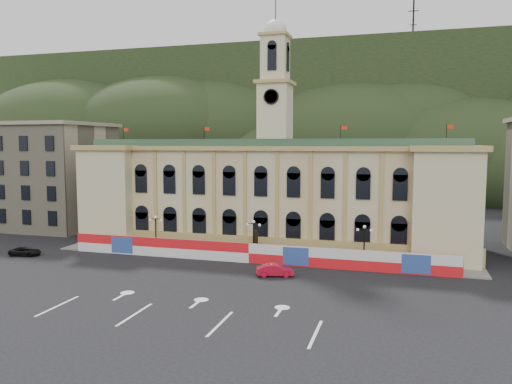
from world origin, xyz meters
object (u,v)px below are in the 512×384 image
(red_sedan, at_px, (275,270))
(black_suv, at_px, (25,251))
(lamp_center, at_px, (254,236))
(statue, at_px, (256,249))

(red_sedan, height_order, black_suv, red_sedan)
(red_sedan, bearing_deg, black_suv, 71.97)
(lamp_center, height_order, black_suv, lamp_center)
(lamp_center, height_order, red_sedan, lamp_center)
(statue, xyz_separation_m, black_suv, (-30.00, -7.58, -0.62))
(red_sedan, relative_size, black_suv, 1.02)
(statue, xyz_separation_m, lamp_center, (0.00, -1.00, 1.89))
(lamp_center, relative_size, black_suv, 1.18)
(red_sedan, distance_m, black_suv, 34.70)
(lamp_center, bearing_deg, red_sedan, -56.77)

